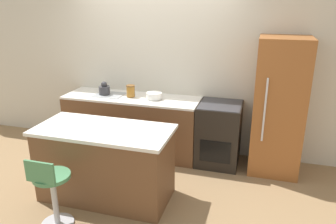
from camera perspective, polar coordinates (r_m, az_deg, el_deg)
name	(u,v)px	position (r m, az deg, el deg)	size (l,w,h in m)	color
ground_plane	(144,163)	(4.91, -4.17, -8.79)	(14.00, 14.00, 0.00)	#8E704C
wall_back	(158,67)	(5.09, -1.79, 7.85)	(8.00, 0.06, 2.60)	beige
back_counter	(132,124)	(5.12, -6.23, -2.15)	(2.07, 0.64, 0.90)	brown
kitchen_island	(105,163)	(4.01, -10.83, -8.72)	(1.59, 0.75, 0.89)	brown
oven_range	(219,134)	(4.79, 8.84, -3.77)	(0.60, 0.65, 0.90)	black
refrigerator	(279,107)	(4.61, 18.70, 0.79)	(0.65, 0.65, 1.85)	#995628
stool_chair	(52,191)	(3.66, -19.53, -12.88)	(0.38, 0.38, 0.83)	#B7B7BC
kettle	(104,89)	(5.12, -11.03, 3.91)	(0.17, 0.17, 0.20)	#333338
mixing_bowl	(154,96)	(4.82, -2.42, 2.88)	(0.23, 0.23, 0.09)	white
canister_jar	(131,91)	(4.94, -6.52, 3.67)	(0.13, 0.13, 0.17)	#9E6623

